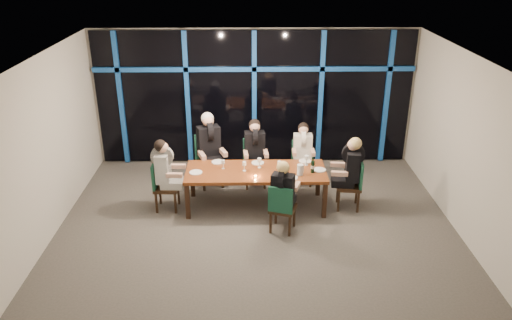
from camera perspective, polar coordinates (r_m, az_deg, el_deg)
The scene contains 29 objects.
room at distance 8.03m, azimuth 0.07°, elevation 4.65°, with size 7.04×7.00×3.02m.
window_wall at distance 10.97m, azimuth -0.14°, elevation 7.32°, with size 6.86×0.43×2.94m.
dining_table at distance 9.28m, azimuth -0.02°, elevation -1.58°, with size 2.60×1.00×0.75m.
chair_far_left at distance 10.26m, azimuth -5.44°, elevation 0.34°, with size 0.64×0.64×1.07m.
chair_far_mid at distance 10.23m, azimuth -0.17°, elevation 0.05°, with size 0.49×0.49×0.97m.
chair_far_right at distance 10.36m, azimuth 5.27°, elevation 0.03°, with size 0.43×0.43×0.90m.
chair_end_left at distance 9.43m, azimuth -10.70°, elevation -2.61°, with size 0.46×0.46×0.95m.
chair_end_right at distance 9.47m, azimuth 11.09°, elevation -2.45°, with size 0.50×0.50×0.97m.
chair_near_mid at distance 8.55m, azimuth 2.96°, elevation -5.31°, with size 0.53×0.53×0.91m.
diner_far_left at distance 10.02m, azimuth -5.39°, elevation 2.35°, with size 0.65×0.73×1.04m.
diner_far_mid at distance 10.00m, azimuth -0.13°, elevation 1.88°, with size 0.50×0.62×0.95m.
diner_far_right at distance 10.15m, azimuth 5.38°, elevation 1.71°, with size 0.45×0.56×0.88m.
diner_end_left at distance 9.26m, azimuth -10.39°, elevation -0.53°, with size 0.60×0.48×0.92m.
diner_end_right at distance 9.31m, azimuth 10.77°, elevation -0.31°, with size 0.63×0.51×0.94m.
diner_near_mid at distance 8.45m, azimuth 3.14°, elevation -2.92°, with size 0.54×0.62×0.88m.
plate_far_left at distance 9.62m, azimuth -4.39°, elevation -0.22°, with size 0.24×0.24×0.01m, color white.
plate_far_mid at distance 9.55m, azimuth 0.20°, elevation -0.32°, with size 0.24×0.24×0.01m, color white.
plate_far_right at distance 9.67m, azimuth 5.62°, elevation -0.13°, with size 0.24×0.24×0.01m, color white.
plate_end_left at distance 9.22m, azimuth -6.89°, elevation -1.42°, with size 0.24×0.24×0.01m, color white.
plate_end_right at distance 9.34m, azimuth 7.25°, elevation -1.12°, with size 0.24×0.24×0.01m, color white.
plate_near_mid at distance 8.99m, azimuth 4.04°, elevation -2.01°, with size 0.24×0.24×0.01m, color white.
wine_bottle at distance 9.19m, azimuth 6.50°, elevation -0.74°, with size 0.07×0.07×0.31m.
water_pitcher at distance 9.08m, azimuth 5.06°, elevation -1.12°, with size 0.13×0.11×0.20m.
tea_light at distance 9.00m, azimuth -0.06°, elevation -1.85°, with size 0.04×0.04×0.03m, color #FFAF4C.
wine_glass_a at distance 9.19m, azimuth -1.35°, elevation -0.49°, with size 0.07×0.07×0.18m.
wine_glass_b at distance 9.31m, azimuth 0.39°, elevation -0.09°, with size 0.07×0.07×0.19m.
wine_glass_c at distance 9.25m, azimuth 2.67°, elevation -0.39°, with size 0.07×0.07×0.17m.
wine_glass_d at distance 9.30m, azimuth -3.78°, elevation -0.30°, with size 0.07×0.07×0.17m.
wine_glass_e at distance 9.47m, azimuth 5.80°, elevation 0.21°, with size 0.07×0.07×0.19m.
Camera 1 is at (-0.14, -7.59, 4.66)m, focal length 35.00 mm.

